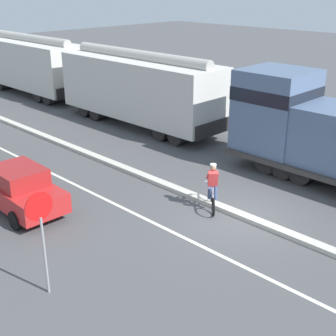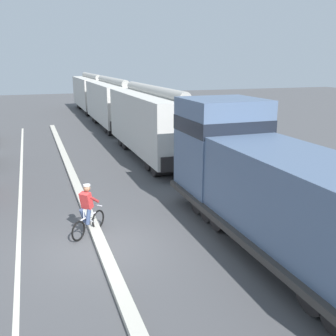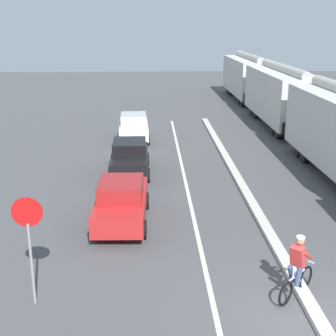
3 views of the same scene
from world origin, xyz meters
The scene contains 10 objects.
ground_plane centered at (0.00, 0.00, 0.00)m, with size 120.00×120.00×0.00m, color #4C4C4F.
median_curb centered at (0.00, 6.00, 0.08)m, with size 0.36×36.00×0.16m, color beige.
lane_stripe centered at (-2.40, 6.00, 0.00)m, with size 0.14×36.00×0.01m, color silver.
hopper_car_middle centered at (5.01, 22.15, 2.08)m, with size 2.90×10.60×4.18m.
hopper_car_trailing centered at (5.01, 33.75, 2.08)m, with size 2.90×10.60×4.18m.
parked_car_red centered at (-5.00, 5.96, 0.82)m, with size 1.92×4.24×1.62m.
parked_car_black centered at (-4.94, 11.67, 0.82)m, with size 1.88×4.22×1.62m.
parked_car_white centered at (-4.97, 18.33, 0.82)m, with size 1.95×4.26×1.62m.
cyclist centered at (-0.22, 1.04, 0.82)m, with size 1.26×1.24×1.71m.
stop_sign centered at (-6.94, 1.03, 2.02)m, with size 0.76×0.08×2.88m.
Camera 3 is at (-3.94, -9.50, 6.86)m, focal length 50.00 mm.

